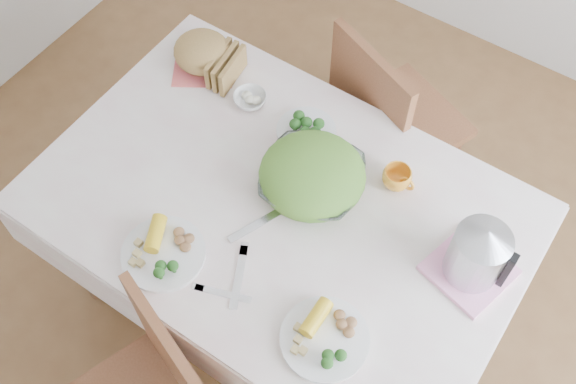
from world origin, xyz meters
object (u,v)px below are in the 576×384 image
Objects in this scene: yellow_mug at (397,178)px; dining_table at (280,259)px; dinner_plate_left at (164,254)px; chair_far at (400,121)px; dinner_plate_right at (325,339)px; electric_kettle at (478,252)px; salad_bowl at (312,180)px.

dining_table is at bearing -135.09° from yellow_mug.
chair_far is at bearing 76.52° from dinner_plate_left.
dinner_plate_left reaches higher than dining_table.
electric_kettle is (0.24, 0.41, 0.11)m from dinner_plate_right.
dinner_plate_right is at bearing -39.76° from dining_table.
dinner_plate_left is at bearing 98.09° from chair_far.
electric_kettle is (0.59, 0.12, 0.51)m from dining_table.
dining_table is 0.73m from chair_far.
yellow_mug is at bearing 99.11° from dinner_plate_right.
dinner_plate_right reaches higher than dining_table.
chair_far reaches higher than salad_bowl.
chair_far reaches higher than dining_table.
electric_kettle is (0.54, 0.01, 0.08)m from salad_bowl.
chair_far is at bearing 139.95° from electric_kettle.
salad_bowl is 0.51m from dinner_plate_left.
dinner_plate_left is 1.12× the size of electric_kettle.
dinner_plate_left is 2.72× the size of yellow_mug.
dinner_plate_left is 0.54m from dinner_plate_right.
yellow_mug is (0.19, -0.46, 0.33)m from chair_far.
dinner_plate_right is at bearing 4.87° from dinner_plate_left.
electric_kettle is at bearing 1.01° from salad_bowl.
yellow_mug is 0.41× the size of electric_kettle.
chair_far is 4.21× the size of electric_kettle.
yellow_mug is (0.44, 0.60, 0.03)m from dinner_plate_left.
salad_bowl is 1.25× the size of dinner_plate_right.
yellow_mug is at bearing 53.63° from dinner_plate_left.
salad_bowl is 0.26m from yellow_mug.
electric_kettle reaches higher than dining_table.
dinner_plate_left is at bearing -117.92° from dining_table.
chair_far is 0.90m from electric_kettle.
yellow_mug reaches higher than dinner_plate_left.
chair_far is (0.08, 0.73, 0.09)m from dining_table.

